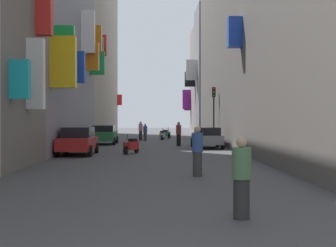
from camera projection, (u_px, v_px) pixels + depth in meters
ground_plane at (152, 146)px, 33.11m from camera, size 140.00×140.00×0.00m
building_left_mid_c at (54, 61)px, 36.81m from camera, size 7.15×4.10×13.29m
building_left_far at (82, 47)px, 50.80m from camera, size 6.81×23.97×20.16m
building_right_mid_b at (222, 72)px, 52.95m from camera, size 7.28×6.42×14.91m
building_right_mid_c at (215, 82)px, 59.72m from camera, size 7.10×7.10×13.63m
parked_car_green at (104, 134)px, 35.71m from camera, size 1.99×3.92×1.47m
parked_car_grey at (207, 137)px, 30.87m from camera, size 1.96×3.97×1.40m
parked_car_red at (78, 140)px, 24.98m from camera, size 1.89×3.97×1.51m
scooter_green at (166, 134)px, 46.57m from camera, size 0.84×1.82×1.13m
scooter_silver at (162, 135)px, 43.00m from camera, size 0.57×1.81×1.13m
scooter_red at (131, 146)px, 25.73m from camera, size 0.84×1.80×1.13m
pedestrian_crossing at (179, 134)px, 33.29m from camera, size 0.43×0.43×1.77m
pedestrian_near_left at (241, 178)px, 8.91m from camera, size 0.54×0.54×1.61m
pedestrian_near_right at (141, 131)px, 42.41m from camera, size 0.53×0.53×1.74m
pedestrian_mid_street at (145, 132)px, 41.29m from camera, size 0.45×0.45×1.55m
pedestrian_far_away at (197, 151)px, 15.57m from camera, size 0.52×0.52×1.72m
traffic_light_near_corner at (214, 106)px, 34.41m from camera, size 0.26×0.34×4.38m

